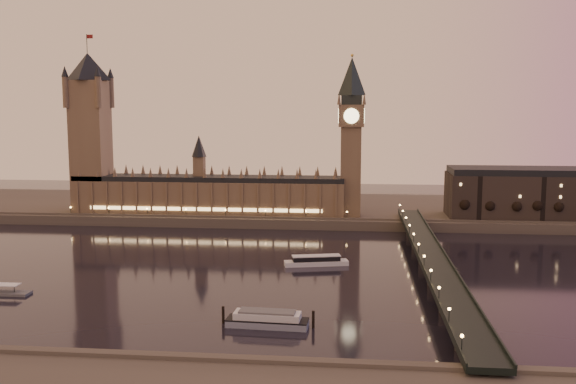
{
  "coord_description": "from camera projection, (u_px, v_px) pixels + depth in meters",
  "views": [
    {
      "loc": [
        55.42,
        -293.96,
        76.35
      ],
      "look_at": [
        21.89,
        35.0,
        32.61
      ],
      "focal_mm": 40.0,
      "sensor_mm": 36.0,
      "label": 1
    }
  ],
  "objects": [
    {
      "name": "westminster_bridge",
      "position": [
        431.0,
        262.0,
        295.57
      ],
      "size": [
        13.2,
        260.0,
        15.3
      ],
      "color": "black",
      "rests_on": "ground"
    },
    {
      "name": "bare_tree_4",
      "position": [
        562.0,
        208.0,
        392.55
      ],
      "size": [
        6.2,
        6.2,
        12.61
      ],
      "color": "black",
      "rests_on": "ground"
    },
    {
      "name": "bare_tree_2",
      "position": [
        514.0,
        207.0,
        395.44
      ],
      "size": [
        6.2,
        6.2,
        12.61
      ],
      "color": "black",
      "rests_on": "ground"
    },
    {
      "name": "far_embankment",
      "position": [
        317.0,
        209.0,
        464.82
      ],
      "size": [
        560.0,
        130.0,
        6.0
      ],
      "primitive_type": "cube",
      "color": "#423D35",
      "rests_on": "ground"
    },
    {
      "name": "moored_barge",
      "position": [
        267.0,
        319.0,
        224.71
      ],
      "size": [
        33.24,
        9.65,
        6.1
      ],
      "rotation": [
        0.0,
        0.0,
        -0.06
      ],
      "color": "gray",
      "rests_on": "ground"
    },
    {
      "name": "victoria_tower",
      "position": [
        90.0,
        123.0,
        428.27
      ],
      "size": [
        31.68,
        31.68,
        118.0
      ],
      "color": "brown",
      "rests_on": "ground"
    },
    {
      "name": "bare_tree_1",
      "position": [
        490.0,
        206.0,
        396.89
      ],
      "size": [
        6.2,
        6.2,
        12.61
      ],
      "color": "black",
      "rests_on": "ground"
    },
    {
      "name": "palace_of_westminster",
      "position": [
        208.0,
        190.0,
        426.02
      ],
      "size": [
        180.0,
        26.62,
        52.0
      ],
      "color": "brown",
      "rests_on": "ground"
    },
    {
      "name": "city_block",
      "position": [
        570.0,
        192.0,
        412.12
      ],
      "size": [
        155.0,
        45.0,
        34.0
      ],
      "color": "black",
      "rests_on": "ground"
    },
    {
      "name": "bare_tree_0",
      "position": [
        466.0,
        206.0,
        398.34
      ],
      "size": [
        6.2,
        6.2,
        12.61
      ],
      "color": "black",
      "rests_on": "ground"
    },
    {
      "name": "bare_tree_3",
      "position": [
        538.0,
        207.0,
        393.99
      ],
      "size": [
        6.2,
        6.2,
        12.61
      ],
      "color": "black",
      "rests_on": "ground"
    },
    {
      "name": "big_ben",
      "position": [
        351.0,
        127.0,
        411.01
      ],
      "size": [
        17.68,
        17.68,
        104.0
      ],
      "color": "brown",
      "rests_on": "ground"
    },
    {
      "name": "ground",
      "position": [
        235.0,
        269.0,
        305.5
      ],
      "size": [
        700.0,
        700.0,
        0.0
      ],
      "primitive_type": "plane",
      "color": "black",
      "rests_on": "ground"
    },
    {
      "name": "cruise_boat_a",
      "position": [
        316.0,
        261.0,
        311.83
      ],
      "size": [
        31.72,
        13.59,
        4.96
      ],
      "rotation": [
        0.0,
        0.0,
        0.23
      ],
      "color": "silver",
      "rests_on": "ground"
    }
  ]
}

